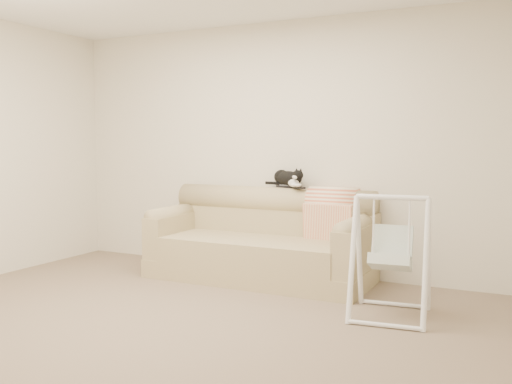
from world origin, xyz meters
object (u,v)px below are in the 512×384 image
remote_a (284,186)px  tuxedo_cat (288,178)px  remote_b (299,188)px  baby_swing (391,256)px  sofa (262,243)px

remote_a → tuxedo_cat: (0.04, 0.01, 0.08)m
remote_b → baby_swing: baby_swing is taller
sofa → remote_a: size_ratio=11.80×
remote_b → tuxedo_cat: 0.18m
remote_b → tuxedo_cat: size_ratio=0.35×
remote_b → baby_swing: bearing=-38.3°
sofa → baby_swing: baby_swing is taller
remote_b → tuxedo_cat: (-0.14, 0.07, 0.09)m
baby_swing → sofa: bearing=154.0°
remote_b → tuxedo_cat: bearing=154.0°
baby_swing → tuxedo_cat: bearing=142.9°
remote_a → remote_b: bearing=-18.2°
remote_b → baby_swing: 1.52m
remote_a → sofa: bearing=-116.5°
baby_swing → remote_a: bearing=144.0°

